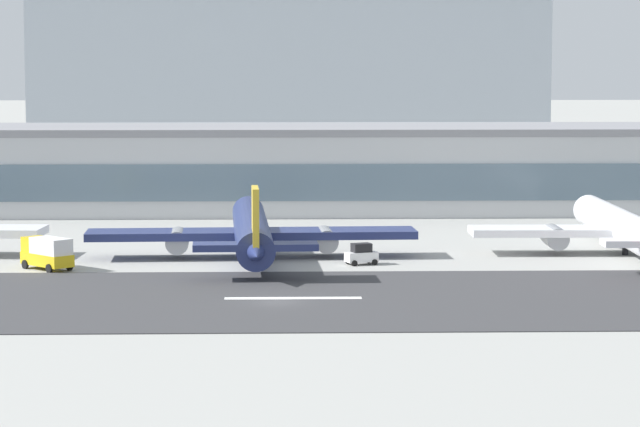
{
  "coord_description": "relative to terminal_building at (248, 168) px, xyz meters",
  "views": [
    {
      "loc": [
        0.15,
        -122.56,
        20.45
      ],
      "look_at": [
        4.75,
        34.51,
        4.14
      ],
      "focal_mm": 80.99,
      "sensor_mm": 36.0,
      "label": 1
    }
  ],
  "objects": [
    {
      "name": "ground_plane",
      "position": [
        4.1,
        -79.35,
        -5.92
      ],
      "size": [
        1400.0,
        1400.0,
        0.0
      ],
      "primitive_type": "plane",
      "color": "#9E9E99"
    },
    {
      "name": "runway_strip",
      "position": [
        4.1,
        -77.38,
        -5.88
      ],
      "size": [
        800.0,
        32.42,
        0.08
      ],
      "primitive_type": "cube",
      "color": "#38383A",
      "rests_on": "ground_plane"
    },
    {
      "name": "runway_centreline_dash_4",
      "position": [
        5.55,
        -77.38,
        -5.84
      ],
      "size": [
        12.0,
        1.2,
        0.01
      ],
      "primitive_type": "cube",
      "color": "white",
      "rests_on": "runway_strip"
    },
    {
      "name": "terminal_building",
      "position": [
        0.0,
        0.0,
        0.0
      ],
      "size": [
        214.55,
        24.95,
        11.84
      ],
      "color": "#B7BABC",
      "rests_on": "ground_plane"
    },
    {
      "name": "distant_hotel_block",
      "position": [
        6.72,
        110.42,
        14.17
      ],
      "size": [
        108.46,
        28.61,
        40.19
      ],
      "primitive_type": "cube",
      "color": "#A8B2BC",
      "rests_on": "ground_plane"
    },
    {
      "name": "airliner_gold_tail_gate_1",
      "position": [
        1.49,
        -50.94,
        -3.09
      ],
      "size": [
        35.03,
        42.65,
        8.9
      ],
      "rotation": [
        0.0,
        0.0,
        1.61
      ],
      "color": "navy",
      "rests_on": "ground_plane"
    },
    {
      "name": "airliner_red_tail_gate_2",
      "position": [
        41.59,
        -48.96,
        -3.14
      ],
      "size": [
        33.22,
        41.77,
        8.72
      ],
      "rotation": [
        0.0,
        0.0,
        1.55
      ],
      "color": "white",
      "rests_on": "ground_plane"
    },
    {
      "name": "service_baggage_tug_1",
      "position": [
        12.78,
        -55.81,
        -4.88
      ],
      "size": [
        3.55,
        2.73,
        2.2
      ],
      "rotation": [
        0.0,
        0.0,
        0.34
      ],
      "color": "white",
      "rests_on": "ground_plane"
    },
    {
      "name": "service_box_truck_2",
      "position": [
        -18.84,
        -58.54,
        -4.13
      ],
      "size": [
        5.86,
        6.01,
        3.25
      ],
      "rotation": [
        0.0,
        0.0,
        2.33
      ],
      "color": "gold",
      "rests_on": "ground_plane"
    }
  ]
}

